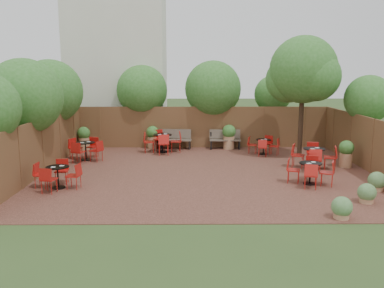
{
  "coord_description": "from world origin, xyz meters",
  "views": [
    {
      "loc": [
        -0.7,
        -14.31,
        3.71
      ],
      "look_at": [
        -0.58,
        0.5,
        1.0
      ],
      "focal_mm": 37.66,
      "sensor_mm": 36.0,
      "label": 1
    }
  ],
  "objects": [
    {
      "name": "courtyard_tree",
      "position": [
        4.09,
        2.74,
        3.6
      ],
      "size": [
        2.91,
        2.84,
        5.14
      ],
      "rotation": [
        0.0,
        0.0,
        0.04
      ],
      "color": "black",
      "rests_on": "courtyard_paving"
    },
    {
      "name": "fence_back",
      "position": [
        0.0,
        5.0,
        1.0
      ],
      "size": [
        12.0,
        0.08,
        2.0
      ],
      "primitive_type": "cube",
      "color": "brown",
      "rests_on": "ground"
    },
    {
      "name": "courtyard_paving",
      "position": [
        0.0,
        0.0,
        0.01
      ],
      "size": [
        12.0,
        10.0,
        0.02
      ],
      "primitive_type": "cube",
      "color": "#391F17",
      "rests_on": "ground"
    },
    {
      "name": "neighbour_building",
      "position": [
        -4.5,
        8.0,
        4.0
      ],
      "size": [
        5.0,
        4.0,
        8.0
      ],
      "primitive_type": "cube",
      "color": "silver",
      "rests_on": "ground"
    },
    {
      "name": "ground",
      "position": [
        0.0,
        0.0,
        0.0
      ],
      "size": [
        80.0,
        80.0,
        0.0
      ],
      "primitive_type": "plane",
      "color": "#354F23",
      "rests_on": "ground"
    },
    {
      "name": "low_shrubs",
      "position": [
        4.27,
        -3.38,
        0.3
      ],
      "size": [
        2.54,
        2.94,
        0.6
      ],
      "color": "#AF7E57",
      "rests_on": "courtyard_paving"
    },
    {
      "name": "fence_left",
      "position": [
        -6.0,
        0.0,
        1.0
      ],
      "size": [
        0.08,
        10.0,
        2.0
      ],
      "primitive_type": "cube",
      "color": "brown",
      "rests_on": "ground"
    },
    {
      "name": "park_bench_left",
      "position": [
        -1.33,
        4.63,
        0.5
      ],
      "size": [
        1.54,
        0.64,
        0.93
      ],
      "rotation": [
        0.0,
        0.0,
        -0.11
      ],
      "color": "brown",
      "rests_on": "courtyard_paving"
    },
    {
      "name": "overhang_foliage",
      "position": [
        -2.94,
        2.96,
        2.75
      ],
      "size": [
        15.53,
        10.53,
        2.75
      ],
      "color": "#306C23",
      "rests_on": "ground"
    },
    {
      "name": "bistro_tables",
      "position": [
        -0.36,
        1.23,
        0.46
      ],
      "size": [
        10.68,
        7.31,
        0.95
      ],
      "color": "black",
      "rests_on": "courtyard_paving"
    },
    {
      "name": "planters",
      "position": [
        -0.44,
        3.77,
        0.61
      ],
      "size": [
        11.61,
        4.43,
        1.16
      ],
      "color": "#AF7E57",
      "rests_on": "courtyard_paving"
    },
    {
      "name": "fence_right",
      "position": [
        6.0,
        0.0,
        1.0
      ],
      "size": [
        0.08,
        10.0,
        2.0
      ],
      "primitive_type": "cube",
      "color": "brown",
      "rests_on": "ground"
    },
    {
      "name": "park_bench_right",
      "position": [
        1.04,
        4.62,
        0.49
      ],
      "size": [
        1.49,
        0.51,
        0.91
      ],
      "rotation": [
        0.0,
        0.0,
        -0.02
      ],
      "color": "brown",
      "rests_on": "courtyard_paving"
    }
  ]
}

